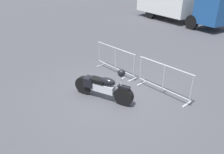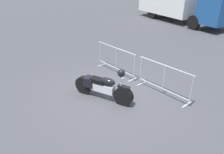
{
  "view_description": "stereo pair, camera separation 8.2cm",
  "coord_description": "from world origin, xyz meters",
  "px_view_note": "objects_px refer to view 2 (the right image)",
  "views": [
    {
      "loc": [
        4.6,
        -4.31,
        3.87
      ],
      "look_at": [
        -0.04,
        0.06,
        0.65
      ],
      "focal_mm": 35.0,
      "sensor_mm": 36.0,
      "label": 1
    },
    {
      "loc": [
        4.65,
        -4.25,
        3.87
      ],
      "look_at": [
        -0.04,
        0.06,
        0.65
      ],
      "focal_mm": 35.0,
      "sensor_mm": 36.0,
      "label": 2
    }
  ],
  "objects_px": {
    "crowd_barrier_far": "(164,79)",
    "parked_car_white": "(223,0)",
    "motorcycle": "(103,86)",
    "crowd_barrier_near": "(116,60)",
    "box_truck": "(179,0)",
    "pedestrian": "(197,2)"
  },
  "relations": [
    {
      "from": "box_truck",
      "to": "parked_car_white",
      "type": "distance_m",
      "value": 9.87
    },
    {
      "from": "motorcycle",
      "to": "box_truck",
      "type": "xyz_separation_m",
      "value": [
        -4.82,
        11.77,
        1.18
      ]
    },
    {
      "from": "motorcycle",
      "to": "pedestrian",
      "type": "xyz_separation_m",
      "value": [
        -5.83,
        16.74,
        0.47
      ]
    },
    {
      "from": "crowd_barrier_far",
      "to": "pedestrian",
      "type": "distance_m",
      "value": 16.61
    },
    {
      "from": "motorcycle",
      "to": "crowd_barrier_far",
      "type": "height_order",
      "value": "motorcycle"
    },
    {
      "from": "box_truck",
      "to": "motorcycle",
      "type": "bearing_deg",
      "value": -56.85
    },
    {
      "from": "crowd_barrier_far",
      "to": "parked_car_white",
      "type": "bearing_deg",
      "value": 108.33
    },
    {
      "from": "crowd_barrier_far",
      "to": "parked_car_white",
      "type": "relative_size",
      "value": 0.51
    },
    {
      "from": "motorcycle",
      "to": "pedestrian",
      "type": "bearing_deg",
      "value": 90.61
    },
    {
      "from": "box_truck",
      "to": "parked_car_white",
      "type": "bearing_deg",
      "value": 104.5
    },
    {
      "from": "crowd_barrier_far",
      "to": "pedestrian",
      "type": "relative_size",
      "value": 1.25
    },
    {
      "from": "box_truck",
      "to": "pedestrian",
      "type": "relative_size",
      "value": 4.72
    },
    {
      "from": "motorcycle",
      "to": "pedestrian",
      "type": "relative_size",
      "value": 1.21
    },
    {
      "from": "motorcycle",
      "to": "crowd_barrier_near",
      "type": "height_order",
      "value": "motorcycle"
    },
    {
      "from": "crowd_barrier_near",
      "to": "parked_car_white",
      "type": "xyz_separation_m",
      "value": [
        -4.3,
        19.9,
        0.15
      ]
    },
    {
      "from": "motorcycle",
      "to": "crowd_barrier_far",
      "type": "bearing_deg",
      "value": 36.92
    },
    {
      "from": "crowd_barrier_far",
      "to": "parked_car_white",
      "type": "distance_m",
      "value": 20.97
    },
    {
      "from": "box_truck",
      "to": "parked_car_white",
      "type": "height_order",
      "value": "box_truck"
    },
    {
      "from": "parked_car_white",
      "to": "crowd_barrier_near",
      "type": "bearing_deg",
      "value": -168.51
    },
    {
      "from": "motorcycle",
      "to": "parked_car_white",
      "type": "xyz_separation_m",
      "value": [
        -5.45,
        21.57,
        0.25
      ]
    },
    {
      "from": "box_truck",
      "to": "parked_car_white",
      "type": "relative_size",
      "value": 1.95
    },
    {
      "from": "crowd_barrier_near",
      "to": "pedestrian",
      "type": "height_order",
      "value": "pedestrian"
    }
  ]
}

